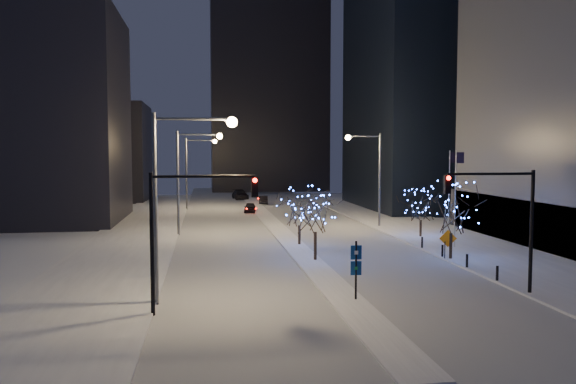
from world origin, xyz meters
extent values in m
plane|color=silver|center=(0.00, 0.00, 0.00)|extent=(160.00, 160.00, 0.00)
cube|color=#A1A6AF|center=(0.00, 35.00, 0.01)|extent=(20.00, 130.00, 0.02)
cube|color=silver|center=(0.00, 30.00, 0.07)|extent=(2.00, 80.00, 0.15)
cube|color=silver|center=(15.00, 20.00, 0.07)|extent=(10.00, 90.00, 0.15)
cube|color=silver|center=(-14.00, 20.00, 0.07)|extent=(8.00, 90.00, 0.15)
cube|color=black|center=(-28.00, 40.00, 12.00)|extent=(22.00, 18.00, 24.00)
cube|color=black|center=(-26.00, 70.00, 8.00)|extent=(18.00, 16.00, 16.00)
cube|color=black|center=(6.00, 92.00, 21.00)|extent=(24.00, 14.00, 42.00)
cylinder|color=#595E66|center=(-10.00, 2.00, 5.00)|extent=(0.24, 0.24, 10.00)
cylinder|color=#595E66|center=(-8.00, 2.00, 9.70)|extent=(4.00, 0.16, 0.16)
sphere|color=#EDB676|center=(-6.00, 2.00, 9.55)|extent=(0.56, 0.56, 0.56)
cylinder|color=#595E66|center=(-10.00, 27.00, 5.00)|extent=(0.24, 0.24, 10.00)
cylinder|color=#595E66|center=(-8.00, 27.00, 9.70)|extent=(4.00, 0.16, 0.16)
sphere|color=#EDB676|center=(-6.00, 27.00, 9.55)|extent=(0.56, 0.56, 0.56)
cylinder|color=#595E66|center=(-10.00, 52.00, 5.00)|extent=(0.24, 0.24, 10.00)
cylinder|color=#595E66|center=(-8.00, 52.00, 9.70)|extent=(4.00, 0.16, 0.16)
sphere|color=#EDB676|center=(-6.00, 52.00, 9.55)|extent=(0.56, 0.56, 0.56)
cylinder|color=#595E66|center=(11.00, 30.00, 5.00)|extent=(0.24, 0.24, 10.00)
cylinder|color=#595E66|center=(9.25, 30.00, 9.70)|extent=(3.50, 0.16, 0.16)
sphere|color=#EDB676|center=(7.50, 30.00, 9.55)|extent=(0.56, 0.56, 0.56)
cylinder|color=black|center=(-10.00, 0.00, 3.50)|extent=(0.20, 0.20, 7.00)
cylinder|color=black|center=(-7.50, 0.00, 6.80)|extent=(5.00, 0.14, 0.14)
cube|color=black|center=(-5.00, 0.00, 6.25)|extent=(0.32, 0.28, 1.00)
sphere|color=#FF0C05|center=(-5.00, -0.18, 6.60)|extent=(0.22, 0.22, 0.22)
cylinder|color=black|center=(10.50, 1.00, 3.50)|extent=(0.20, 0.20, 7.00)
cylinder|color=black|center=(8.00, 1.00, 6.80)|extent=(5.00, 0.14, 0.14)
cube|color=black|center=(5.50, 1.00, 6.25)|extent=(0.32, 0.28, 1.00)
sphere|color=#FF0C05|center=(5.50, 0.82, 6.60)|extent=(0.22, 0.22, 0.22)
cylinder|color=silver|center=(13.00, 16.00, 4.15)|extent=(0.10, 0.10, 8.00)
cube|color=black|center=(13.35, 16.00, 7.55)|extent=(0.70, 0.03, 0.90)
cylinder|color=silver|center=(13.60, 18.50, 4.15)|extent=(0.10, 0.10, 8.00)
cube|color=black|center=(13.95, 18.50, 7.55)|extent=(0.70, 0.03, 0.90)
cylinder|color=black|center=(10.20, 4.00, 0.60)|extent=(0.16, 0.16, 0.90)
cylinder|color=black|center=(10.20, 8.00, 0.60)|extent=(0.16, 0.16, 0.90)
cylinder|color=black|center=(10.20, 12.00, 0.60)|extent=(0.16, 0.16, 0.90)
cylinder|color=black|center=(10.20, 16.00, 0.60)|extent=(0.16, 0.16, 0.90)
imported|color=black|center=(-1.50, 46.97, 0.64)|extent=(1.94, 3.92, 1.28)
imported|color=black|center=(1.50, 58.96, 0.64)|extent=(1.68, 3.97, 1.28)
imported|color=black|center=(-1.50, 68.38, 0.79)|extent=(2.85, 5.70, 1.59)
cylinder|color=black|center=(0.50, 12.26, 1.17)|extent=(0.22, 0.22, 2.04)
cylinder|color=black|center=(0.50, 19.27, 0.96)|extent=(0.22, 0.22, 1.62)
cylinder|color=black|center=(10.50, 11.24, 1.09)|extent=(0.22, 0.22, 1.88)
cylinder|color=black|center=(12.47, 22.04, 0.92)|extent=(0.22, 0.22, 1.54)
cylinder|color=black|center=(0.47, 1.00, 1.64)|extent=(0.11, 0.11, 3.28)
cube|color=navy|center=(0.47, 1.00, 2.67)|extent=(0.58, 0.10, 0.75)
cube|color=navy|center=(0.47, 1.00, 1.83)|extent=(0.58, 0.10, 0.75)
cylinder|color=black|center=(10.07, 11.30, 0.78)|extent=(0.07, 0.07, 1.26)
cylinder|color=black|center=(10.53, 11.30, 0.78)|extent=(0.07, 0.07, 1.26)
cube|color=orange|center=(10.30, 11.30, 1.63)|extent=(1.28, 0.26, 1.29)
camera|label=1|loc=(-7.42, -27.59, 7.95)|focal=35.00mm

